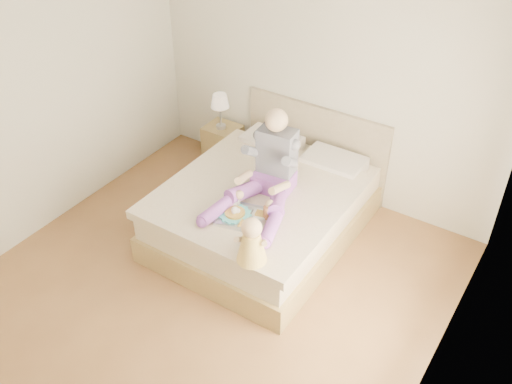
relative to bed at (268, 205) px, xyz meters
The scene contains 7 objects.
room 1.61m from the bed, 85.70° to the right, with size 4.02×4.22×2.71m.
bed is the anchor object (origin of this frame).
nightstand 1.40m from the bed, 145.16° to the left, with size 0.40×0.36×0.49m.
lamp 1.47m from the bed, 146.00° to the left, with size 0.21×0.21×0.43m.
adult 0.59m from the bed, 59.54° to the right, with size 0.73×1.08×0.87m.
tray 0.69m from the bed, 77.88° to the right, with size 0.55×0.48×0.14m.
baby 1.21m from the bed, 64.78° to the right, with size 0.30×0.38×0.43m.
Camera 1 is at (2.41, -2.83, 3.85)m, focal length 40.00 mm.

